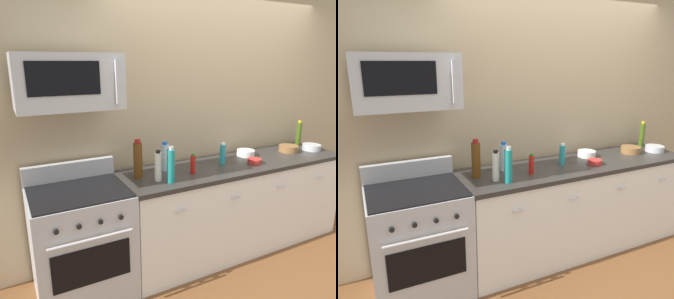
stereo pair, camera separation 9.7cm
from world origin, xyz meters
The scene contains 16 objects.
ground_plane centered at (0.00, 0.00, 0.00)m, with size 6.61×6.61×0.00m, color brown.
back_wall centered at (0.00, 0.41, 1.35)m, with size 5.51×0.10×2.70m, color tan.
counter_unit centered at (0.00, 0.00, 0.46)m, with size 2.42×0.66×0.92m.
range_oven centered at (-1.58, 0.00, 0.47)m, with size 0.76×0.69×1.07m.
microwave centered at (-1.58, 0.05, 1.75)m, with size 0.74×0.44×0.40m.
bottle_vinegar_white centered at (-0.93, -0.09, 1.05)m, with size 0.06×0.06×0.26m.
bottle_water_clear centered at (-0.76, 0.12, 1.05)m, with size 0.07×0.07×0.27m.
bottle_olive_oil centered at (1.07, 0.21, 1.06)m, with size 0.06×0.06×0.30m.
bottle_wine_amber centered at (-1.05, 0.05, 1.08)m, with size 0.08×0.08×0.34m.
bottle_hot_sauce_red centered at (-0.58, -0.08, 1.01)m, with size 0.05×0.05×0.18m.
bottle_dish_soap centered at (-0.18, 0.03, 1.02)m, with size 0.06×0.06×0.21m.
bottle_sparkling_teal centered at (-0.86, -0.18, 1.07)m, with size 0.07×0.07×0.31m.
bowl_red_small centered at (0.11, -0.10, 0.95)m, with size 0.14×0.14×0.05m.
bowl_wooden_salad centered at (0.74, 0.05, 0.96)m, with size 0.21×0.21×0.07m.
bowl_white_ceramic centered at (0.22, 0.14, 0.95)m, with size 0.19×0.19×0.06m.
bowl_steel_prep centered at (1.03, -0.02, 0.96)m, with size 0.20×0.20×0.07m.
Camera 1 is at (-2.05, -2.40, 1.89)m, focal length 34.63 mm.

